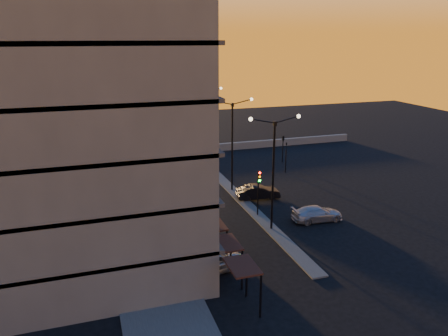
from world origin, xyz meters
TOP-DOWN VIEW (x-y plane):
  - ground at (0.00, 0.00)m, footprint 120.00×120.00m
  - sidewalk_west at (-10.50, 4.00)m, footprint 5.00×40.00m
  - median at (0.00, 10.00)m, footprint 1.20×36.00m
  - parapet at (2.00, 26.00)m, footprint 44.00×0.50m
  - building at (-14.00, 0.03)m, footprint 14.35×17.08m
  - streetlamp_near at (0.00, 0.00)m, footprint 4.32×0.32m
  - streetlamp_mid at (0.00, 10.00)m, footprint 4.32×0.32m
  - streetlamp_far at (0.00, 20.00)m, footprint 4.32×0.32m
  - traffic_light_main at (0.00, 2.87)m, footprint 0.28×0.44m
  - signal_east_a at (8.00, 14.00)m, footprint 0.13×0.16m
  - signal_east_b at (9.50, 18.00)m, footprint 0.42×1.99m
  - car_hatchback at (-6.50, -4.95)m, footprint 4.83×2.49m
  - car_sedan at (1.66, 6.96)m, footprint 4.37×1.90m
  - car_wagon at (4.52, 0.47)m, footprint 4.55×2.03m

SIDE VIEW (x-z plane):
  - ground at x=0.00m, z-range 0.00..0.00m
  - sidewalk_west at x=-10.50m, z-range 0.00..0.12m
  - median at x=0.00m, z-range 0.00..0.12m
  - parapet at x=2.00m, z-range 0.00..1.00m
  - car_wagon at x=4.52m, z-range 0.00..1.30m
  - car_sedan at x=1.66m, z-range 0.00..1.40m
  - car_hatchback at x=-6.50m, z-range 0.00..1.57m
  - signal_east_a at x=8.00m, z-range 0.13..3.73m
  - traffic_light_main at x=0.00m, z-range 0.76..5.01m
  - signal_east_b at x=9.50m, z-range 1.30..4.90m
  - streetlamp_near at x=0.00m, z-range 0.84..10.35m
  - streetlamp_mid at x=0.00m, z-range 0.84..10.35m
  - streetlamp_far at x=0.00m, z-range 0.84..10.35m
  - building at x=-14.00m, z-range -0.59..24.41m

